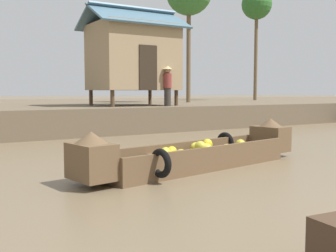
# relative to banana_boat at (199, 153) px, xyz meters

# --- Properties ---
(ground_plane) EXTENTS (300.00, 300.00, 0.00)m
(ground_plane) POSITION_rel_banana_boat_xyz_m (0.81, 4.17, -0.32)
(ground_plane) COLOR #726047
(riverbank_strip) EXTENTS (160.00, 20.00, 1.00)m
(riverbank_strip) POSITION_rel_banana_boat_xyz_m (0.81, 16.54, 0.18)
(riverbank_strip) COLOR brown
(riverbank_strip) RESTS_ON ground
(banana_boat) EXTENTS (5.73, 2.18, 0.93)m
(banana_boat) POSITION_rel_banana_boat_xyz_m (0.00, 0.00, 0.00)
(banana_boat) COLOR brown
(banana_boat) RESTS_ON ground
(stilt_house_mid_left) EXTENTS (4.07, 3.21, 4.21)m
(stilt_house_mid_left) POSITION_rel_banana_boat_xyz_m (2.99, 9.01, 2.82)
(stilt_house_mid_left) COLOR #4C3826
(stilt_house_mid_left) RESTS_ON riverbank_strip
(palm_tree_far) EXTENTS (2.09, 2.09, 7.72)m
(palm_tree_far) POSITION_rel_banana_boat_xyz_m (15.39, 14.52, 7.22)
(palm_tree_far) COLOR brown
(palm_tree_far) RESTS_ON riverbank_strip
(vendor_person) EXTENTS (0.44, 0.44, 1.66)m
(vendor_person) POSITION_rel_banana_boat_xyz_m (3.87, 7.58, 1.61)
(vendor_person) COLOR #332D28
(vendor_person) RESTS_ON riverbank_strip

